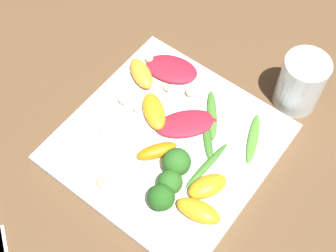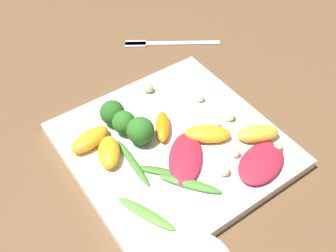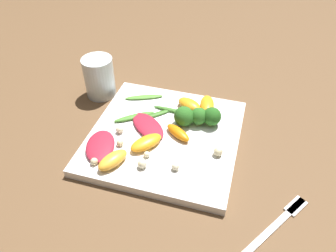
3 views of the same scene
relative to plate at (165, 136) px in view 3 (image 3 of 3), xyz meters
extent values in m
plane|color=brown|center=(0.00, 0.00, -0.01)|extent=(2.40, 2.40, 0.00)
cube|color=white|center=(0.00, 0.00, 0.00)|extent=(0.30, 0.30, 0.02)
cylinder|color=silver|center=(-0.11, -0.20, 0.04)|extent=(0.07, 0.07, 0.10)
cube|color=silver|center=(0.16, 0.22, -0.01)|extent=(0.17, 0.12, 0.01)
cube|color=silver|center=(0.10, 0.26, -0.01)|extent=(0.05, 0.04, 0.01)
ellipsoid|color=maroon|center=(0.08, -0.11, 0.02)|extent=(0.10, 0.08, 0.01)
ellipsoid|color=maroon|center=(-0.01, -0.04, 0.01)|extent=(0.10, 0.10, 0.01)
ellipsoid|color=orange|center=(-0.10, 0.07, 0.02)|extent=(0.07, 0.04, 0.02)
ellipsoid|color=orange|center=(0.05, -0.02, 0.02)|extent=(0.07, 0.07, 0.02)
ellipsoid|color=orange|center=(-0.09, 0.03, 0.02)|extent=(0.06, 0.07, 0.02)
ellipsoid|color=orange|center=(0.00, 0.03, 0.02)|extent=(0.05, 0.06, 0.02)
ellipsoid|color=#FCAD33|center=(0.11, -0.07, 0.02)|extent=(0.07, 0.06, 0.02)
cylinder|color=#84AD5B|center=(-0.05, 0.06, 0.01)|extent=(0.01, 0.01, 0.01)
sphere|color=#2D6B23|center=(-0.05, 0.06, 0.03)|extent=(0.04, 0.04, 0.04)
cylinder|color=#84AD5B|center=(-0.05, 0.09, 0.01)|extent=(0.01, 0.01, 0.01)
sphere|color=#26601E|center=(-0.05, 0.09, 0.03)|extent=(0.04, 0.04, 0.04)
cylinder|color=#84AD5B|center=(-0.04, 0.03, 0.01)|extent=(0.02, 0.02, 0.01)
sphere|color=#2D6B23|center=(-0.04, 0.03, 0.03)|extent=(0.04, 0.04, 0.04)
ellipsoid|color=#47842D|center=(-0.03, -0.08, 0.01)|extent=(0.07, 0.08, 0.01)
ellipsoid|color=#3D7528|center=(-0.05, -0.03, 0.01)|extent=(0.05, 0.06, 0.01)
ellipsoid|color=#518E33|center=(-0.10, -0.08, 0.01)|extent=(0.05, 0.09, 0.01)
ellipsoid|color=#3D7528|center=(-0.07, 0.00, 0.01)|extent=(0.02, 0.10, 0.01)
sphere|color=beige|center=(0.09, 0.05, 0.02)|extent=(0.01, 0.01, 0.01)
sphere|color=beige|center=(0.07, -0.01, 0.02)|extent=(0.01, 0.01, 0.01)
sphere|color=beige|center=(0.03, 0.12, 0.02)|extent=(0.02, 0.02, 0.02)
sphere|color=beige|center=(0.12, -0.10, 0.02)|extent=(0.01, 0.01, 0.01)
sphere|color=beige|center=(0.06, -0.07, 0.02)|extent=(0.01, 0.01, 0.01)
sphere|color=beige|center=(0.10, -0.01, 0.02)|extent=(0.02, 0.02, 0.02)
sphere|color=beige|center=(0.02, -0.09, 0.02)|extent=(0.02, 0.02, 0.02)
camera|label=1|loc=(-0.21, 0.27, 0.63)|focal=50.00mm
camera|label=2|loc=(-0.23, -0.31, 0.46)|focal=42.00mm
camera|label=3|loc=(0.47, 0.14, 0.47)|focal=35.00mm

